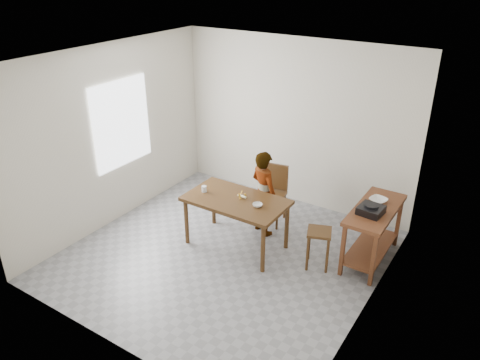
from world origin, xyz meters
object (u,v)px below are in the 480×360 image
Objects in this scene: dining_table at (236,222)px; dining_chair at (270,196)px; child at (264,193)px; prep_counter at (372,234)px; stool at (318,248)px.

dining_chair is (0.06, 0.84, 0.07)m from dining_table.
child is at bearing -87.78° from dining_chair.
prep_counter reaches higher than dining_table.
dining_table is 1.86m from prep_counter.
dining_table is 1.17× the size of prep_counter.
child is 0.38m from dining_chair.
prep_counter is (1.72, 0.70, 0.03)m from dining_table.
dining_chair is 1.31m from stool.
dining_chair is at bearing 149.05° from stool.
prep_counter is 1.61m from child.
dining_table reaches higher than stool.
prep_counter is 0.92× the size of child.
child reaches higher than dining_table.
child is (0.13, 0.53, 0.27)m from dining_table.
child is 1.17m from stool.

